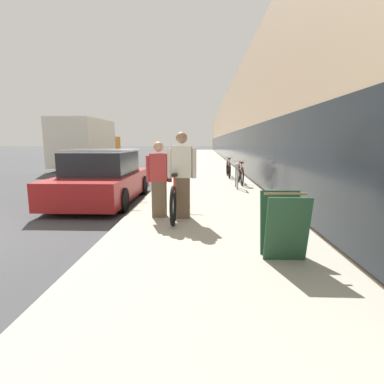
{
  "coord_description": "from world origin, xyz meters",
  "views": [
    {
      "loc": [
        5.15,
        -4.06,
        1.7
      ],
      "look_at": [
        4.48,
        13.93,
        -1.33
      ],
      "focal_mm": 28.0,
      "sensor_mm": 36.0,
      "label": 1
    }
  ],
  "objects_px": {
    "moving_truck": "(87,144)",
    "bike_rack_hoop": "(237,173)",
    "cruiser_bike_middle": "(228,169)",
    "sandwich_board_sign": "(284,225)",
    "parked_sedan_curbside": "(103,179)",
    "person_rider": "(182,176)",
    "cruiser_bike_nearest": "(240,174)",
    "person_bystander": "(159,180)",
    "tandem_bicycle": "(177,196)"
  },
  "relations": [
    {
      "from": "cruiser_bike_middle",
      "to": "moving_truck",
      "type": "height_order",
      "value": "moving_truck"
    },
    {
      "from": "person_rider",
      "to": "moving_truck",
      "type": "xyz_separation_m",
      "value": [
        -6.99,
        13.09,
        0.52
      ]
    },
    {
      "from": "person_rider",
      "to": "sandwich_board_sign",
      "type": "xyz_separation_m",
      "value": [
        1.53,
        -2.11,
        -0.43
      ]
    },
    {
      "from": "bike_rack_hoop",
      "to": "cruiser_bike_middle",
      "type": "xyz_separation_m",
      "value": [
        -0.0,
        3.33,
        -0.14
      ]
    },
    {
      "from": "cruiser_bike_nearest",
      "to": "sandwich_board_sign",
      "type": "distance_m",
      "value": 7.3
    },
    {
      "from": "person_rider",
      "to": "cruiser_bike_middle",
      "type": "relative_size",
      "value": 0.97
    },
    {
      "from": "parked_sedan_curbside",
      "to": "moving_truck",
      "type": "xyz_separation_m",
      "value": [
        -4.57,
        10.81,
        0.89
      ]
    },
    {
      "from": "cruiser_bike_nearest",
      "to": "tandem_bicycle",
      "type": "bearing_deg",
      "value": -111.98
    },
    {
      "from": "tandem_bicycle",
      "to": "bike_rack_hoop",
      "type": "relative_size",
      "value": 3.09
    },
    {
      "from": "person_rider",
      "to": "cruiser_bike_nearest",
      "type": "bearing_deg",
      "value": 70.49
    },
    {
      "from": "cruiser_bike_middle",
      "to": "parked_sedan_curbside",
      "type": "bearing_deg",
      "value": -127.82
    },
    {
      "from": "sandwich_board_sign",
      "to": "moving_truck",
      "type": "height_order",
      "value": "moving_truck"
    },
    {
      "from": "tandem_bicycle",
      "to": "bike_rack_hoop",
      "type": "height_order",
      "value": "tandem_bicycle"
    },
    {
      "from": "cruiser_bike_middle",
      "to": "sandwich_board_sign",
      "type": "relative_size",
      "value": 2.02
    },
    {
      "from": "bike_rack_hoop",
      "to": "parked_sedan_curbside",
      "type": "relative_size",
      "value": 0.2
    },
    {
      "from": "person_bystander",
      "to": "cruiser_bike_nearest",
      "type": "bearing_deg",
      "value": 65.59
    },
    {
      "from": "person_rider",
      "to": "sandwich_board_sign",
      "type": "height_order",
      "value": "person_rider"
    },
    {
      "from": "sandwich_board_sign",
      "to": "moving_truck",
      "type": "bearing_deg",
      "value": 119.27
    },
    {
      "from": "bike_rack_hoop",
      "to": "sandwich_board_sign",
      "type": "height_order",
      "value": "sandwich_board_sign"
    },
    {
      "from": "cruiser_bike_middle",
      "to": "moving_truck",
      "type": "relative_size",
      "value": 0.27
    },
    {
      "from": "tandem_bicycle",
      "to": "moving_truck",
      "type": "xyz_separation_m",
      "value": [
        -6.86,
        12.76,
        1.0
      ]
    },
    {
      "from": "person_bystander",
      "to": "parked_sedan_curbside",
      "type": "height_order",
      "value": "person_bystander"
    },
    {
      "from": "tandem_bicycle",
      "to": "sandwich_board_sign",
      "type": "bearing_deg",
      "value": -55.83
    },
    {
      "from": "bike_rack_hoop",
      "to": "moving_truck",
      "type": "relative_size",
      "value": 0.13
    },
    {
      "from": "tandem_bicycle",
      "to": "person_rider",
      "type": "distance_m",
      "value": 0.59
    },
    {
      "from": "parked_sedan_curbside",
      "to": "moving_truck",
      "type": "bearing_deg",
      "value": 112.93
    },
    {
      "from": "cruiser_bike_nearest",
      "to": "parked_sedan_curbside",
      "type": "xyz_separation_m",
      "value": [
        -4.25,
        -2.91,
        0.15
      ]
    },
    {
      "from": "bike_rack_hoop",
      "to": "sandwich_board_sign",
      "type": "relative_size",
      "value": 0.94
    },
    {
      "from": "sandwich_board_sign",
      "to": "parked_sedan_curbside",
      "type": "height_order",
      "value": "parked_sedan_curbside"
    },
    {
      "from": "cruiser_bike_nearest",
      "to": "moving_truck",
      "type": "relative_size",
      "value": 0.25
    },
    {
      "from": "person_rider",
      "to": "cruiser_bike_middle",
      "type": "xyz_separation_m",
      "value": [
        1.57,
        7.41,
        -0.52
      ]
    },
    {
      "from": "cruiser_bike_middle",
      "to": "person_bystander",
      "type": "bearing_deg",
      "value": -105.65
    },
    {
      "from": "cruiser_bike_nearest",
      "to": "sandwich_board_sign",
      "type": "xyz_separation_m",
      "value": [
        -0.31,
        -7.29,
        0.09
      ]
    },
    {
      "from": "moving_truck",
      "to": "bike_rack_hoop",
      "type": "bearing_deg",
      "value": -46.43
    },
    {
      "from": "person_bystander",
      "to": "cruiser_bike_nearest",
      "type": "height_order",
      "value": "person_bystander"
    },
    {
      "from": "person_bystander",
      "to": "cruiser_bike_middle",
      "type": "height_order",
      "value": "person_bystander"
    },
    {
      "from": "cruiser_bike_middle",
      "to": "cruiser_bike_nearest",
      "type": "bearing_deg",
      "value": -83.22
    },
    {
      "from": "sandwich_board_sign",
      "to": "person_bystander",
      "type": "bearing_deg",
      "value": 132.56
    },
    {
      "from": "bike_rack_hoop",
      "to": "cruiser_bike_middle",
      "type": "bearing_deg",
      "value": 90.07
    },
    {
      "from": "sandwich_board_sign",
      "to": "parked_sedan_curbside",
      "type": "xyz_separation_m",
      "value": [
        -3.94,
        4.38,
        0.06
      ]
    },
    {
      "from": "person_rider",
      "to": "cruiser_bike_nearest",
      "type": "xyz_separation_m",
      "value": [
        1.84,
        5.19,
        -0.52
      ]
    },
    {
      "from": "bike_rack_hoop",
      "to": "moving_truck",
      "type": "distance_m",
      "value": 12.46
    },
    {
      "from": "person_bystander",
      "to": "cruiser_bike_nearest",
      "type": "relative_size",
      "value": 0.93
    },
    {
      "from": "parked_sedan_curbside",
      "to": "bike_rack_hoop",
      "type": "bearing_deg",
      "value": 24.35
    },
    {
      "from": "cruiser_bike_nearest",
      "to": "sandwich_board_sign",
      "type": "bearing_deg",
      "value": -92.44
    },
    {
      "from": "bike_rack_hoop",
      "to": "parked_sedan_curbside",
      "type": "distance_m",
      "value": 4.38
    },
    {
      "from": "person_bystander",
      "to": "cruiser_bike_middle",
      "type": "distance_m",
      "value": 7.63
    },
    {
      "from": "cruiser_bike_nearest",
      "to": "cruiser_bike_middle",
      "type": "xyz_separation_m",
      "value": [
        -0.26,
        2.22,
        0.01
      ]
    },
    {
      "from": "tandem_bicycle",
      "to": "moving_truck",
      "type": "height_order",
      "value": "moving_truck"
    },
    {
      "from": "tandem_bicycle",
      "to": "bike_rack_hoop",
      "type": "xyz_separation_m",
      "value": [
        1.7,
        3.76,
        0.11
      ]
    }
  ]
}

